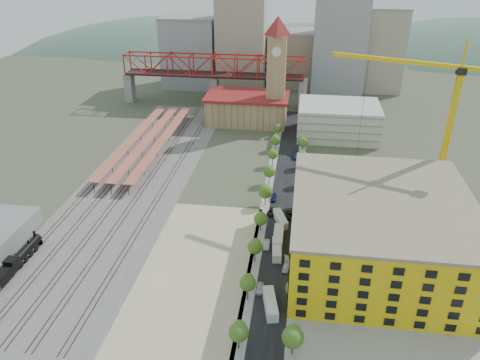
# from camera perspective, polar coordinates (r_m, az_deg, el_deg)

# --- Properties ---
(ground) EXTENTS (400.00, 400.00, 0.00)m
(ground) POSITION_cam_1_polar(r_m,az_deg,el_deg) (147.29, -1.19, -3.75)
(ground) COLOR #474C38
(ground) RESTS_ON ground
(ballast_strip) EXTENTS (36.00, 165.00, 0.06)m
(ballast_strip) POSITION_cam_1_polar(r_m,az_deg,el_deg) (170.72, -12.26, 0.18)
(ballast_strip) COLOR #605E59
(ballast_strip) RESTS_ON ground
(dirt_lot) EXTENTS (28.00, 67.00, 0.06)m
(dirt_lot) POSITION_cam_1_polar(r_m,az_deg,el_deg) (122.44, -5.43, -11.07)
(dirt_lot) COLOR tan
(dirt_lot) RESTS_ON ground
(street_asphalt) EXTENTS (12.00, 170.00, 0.06)m
(street_asphalt) POSITION_cam_1_polar(r_m,az_deg,el_deg) (158.94, 5.38, -1.40)
(street_asphalt) COLOR black
(street_asphalt) RESTS_ON ground
(sidewalk_west) EXTENTS (3.00, 170.00, 0.04)m
(sidewalk_west) POSITION_cam_1_polar(r_m,az_deg,el_deg) (159.19, 3.40, -1.27)
(sidewalk_west) COLOR gray
(sidewalk_west) RESTS_ON ground
(sidewalk_east) EXTENTS (3.00, 170.00, 0.04)m
(sidewalk_east) POSITION_cam_1_polar(r_m,az_deg,el_deg) (158.88, 7.35, -1.52)
(sidewalk_east) COLOR gray
(sidewalk_east) RESTS_ON ground
(construction_pad) EXTENTS (50.00, 90.00, 0.06)m
(construction_pad) POSITION_cam_1_polar(r_m,az_deg,el_deg) (131.40, 17.39, -9.38)
(construction_pad) COLOR gray
(construction_pad) RESTS_ON ground
(rail_tracks) EXTENTS (26.56, 160.00, 0.18)m
(rail_tracks) POSITION_cam_1_polar(r_m,az_deg,el_deg) (171.27, -12.84, 0.25)
(rail_tracks) COLOR #382B23
(rail_tracks) RESTS_ON ground
(platform_canopies) EXTENTS (16.00, 80.00, 4.12)m
(platform_canopies) POSITION_cam_1_polar(r_m,az_deg,el_deg) (194.28, -11.14, 4.94)
(platform_canopies) COLOR #B66346
(platform_canopies) RESTS_ON ground
(station_hall) EXTENTS (38.00, 24.00, 13.10)m
(station_hall) POSITION_cam_1_polar(r_m,az_deg,el_deg) (219.50, 0.89, 8.77)
(station_hall) COLOR tan
(station_hall) RESTS_ON ground
(clock_tower) EXTENTS (12.00, 12.00, 52.00)m
(clock_tower) POSITION_cam_1_polar(r_m,az_deg,el_deg) (210.53, 4.49, 14.13)
(clock_tower) COLOR tan
(clock_tower) RESTS_ON ground
(parking_garage) EXTENTS (34.00, 26.00, 14.00)m
(parking_garage) POSITION_cam_1_polar(r_m,az_deg,el_deg) (207.11, 11.88, 7.15)
(parking_garage) COLOR silver
(parking_garage) RESTS_ON ground
(truss_bridge) EXTENTS (94.00, 9.60, 25.60)m
(truss_bridge) POSITION_cam_1_polar(r_m,az_deg,el_deg) (241.10, -3.23, 13.41)
(truss_bridge) COLOR gray
(truss_bridge) RESTS_ON ground
(construction_building) EXTENTS (44.60, 50.60, 18.80)m
(construction_building) POSITION_cam_1_polar(r_m,az_deg,el_deg) (125.72, 16.62, -5.88)
(construction_building) COLOR yellow
(construction_building) RESTS_ON ground
(street_trees) EXTENTS (15.40, 124.40, 8.00)m
(street_trees) POSITION_cam_1_polar(r_m,az_deg,el_deg) (150.22, 5.16, -3.20)
(street_trees) COLOR #36601D
(street_trees) RESTS_ON ground
(skyline) EXTENTS (133.00, 46.00, 60.00)m
(skyline) POSITION_cam_1_polar(r_m,az_deg,el_deg) (272.66, 5.27, 15.78)
(skyline) COLOR #9EA0A3
(skyline) RESTS_ON ground
(distant_hills) EXTENTS (647.00, 264.00, 227.00)m
(distant_hills) POSITION_cam_1_polar(r_m,az_deg,el_deg) (415.63, 10.83, 4.62)
(distant_hills) COLOR #4C6B59
(distant_hills) RESTS_ON ground
(locomotive) EXTENTS (2.79, 21.53, 5.38)m
(locomotive) POSITION_cam_1_polar(r_m,az_deg,el_deg) (135.83, -25.30, -8.63)
(locomotive) COLOR black
(locomotive) RESTS_ON ground
(tower_crane) EXTENTS (46.67, 19.12, 52.59)m
(tower_crane) POSITION_cam_1_polar(r_m,az_deg,el_deg) (147.21, 23.21, 7.89)
(tower_crane) COLOR yellow
(tower_crane) RESTS_ON ground
(site_trailer_a) EXTENTS (4.57, 10.08, 2.67)m
(site_trailer_a) POSITION_cam_1_polar(r_m,az_deg,el_deg) (111.02, 3.71, -14.83)
(site_trailer_a) COLOR silver
(site_trailer_a) RESTS_ON ground
(site_trailer_b) EXTENTS (3.10, 9.24, 2.48)m
(site_trailer_b) POSITION_cam_1_polar(r_m,az_deg,el_deg) (127.88, 4.50, -8.47)
(site_trailer_b) COLOR silver
(site_trailer_b) RESTS_ON ground
(site_trailer_c) EXTENTS (2.74, 10.15, 2.77)m
(site_trailer_c) POSITION_cam_1_polar(r_m,az_deg,el_deg) (132.67, 4.68, -6.95)
(site_trailer_c) COLOR silver
(site_trailer_c) RESTS_ON ground
(site_trailer_d) EXTENTS (5.18, 9.31, 2.47)m
(site_trailer_d) POSITION_cam_1_polar(r_m,az_deg,el_deg) (141.13, 4.95, -4.76)
(site_trailer_d) COLOR silver
(site_trailer_d) RESTS_ON ground
(car_0) EXTENTS (1.85, 4.32, 1.45)m
(car_0) POSITION_cam_1_polar(r_m,az_deg,el_deg) (115.88, 2.42, -13.07)
(car_0) COLOR silver
(car_0) RESTS_ON ground
(car_1) EXTENTS (1.82, 4.70, 1.53)m
(car_1) POSITION_cam_1_polar(r_m,az_deg,el_deg) (130.53, 3.25, -7.86)
(car_1) COLOR #9E9DA2
(car_1) RESTS_ON ground
(car_2) EXTENTS (3.09, 5.25, 1.37)m
(car_2) POSITION_cam_1_polar(r_m,az_deg,el_deg) (145.46, 3.87, -3.93)
(car_2) COLOR black
(car_2) RESTS_ON ground
(car_3) EXTENTS (1.93, 4.65, 1.34)m
(car_3) POSITION_cam_1_polar(r_m,az_deg,el_deg) (153.40, 4.14, -2.18)
(car_3) COLOR #1A1F4C
(car_3) RESTS_ON ground
(car_4) EXTENTS (2.29, 4.32, 1.40)m
(car_4) POSITION_cam_1_polar(r_m,az_deg,el_deg) (125.25, 5.77, -9.71)
(car_4) COLOR white
(car_4) RESTS_ON ground
(car_5) EXTENTS (2.23, 4.58, 1.45)m
(car_5) POSITION_cam_1_polar(r_m,az_deg,el_deg) (122.88, 5.70, -10.51)
(car_5) COLOR gray
(car_5) RESTS_ON ground
(car_6) EXTENTS (3.28, 5.57, 1.45)m
(car_6) POSITION_cam_1_polar(r_m,az_deg,el_deg) (144.19, 6.22, -4.32)
(car_6) COLOR black
(car_6) RESTS_ON ground
(car_7) EXTENTS (2.58, 5.58, 1.58)m
(car_7) POSITION_cam_1_polar(r_m,az_deg,el_deg) (183.84, 6.81, 2.89)
(car_7) COLOR navy
(car_7) RESTS_ON ground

